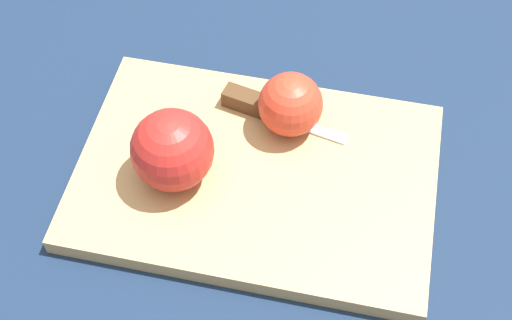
{
  "coord_description": "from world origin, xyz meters",
  "views": [
    {
      "loc": [
        0.01,
        -0.45,
        0.67
      ],
      "look_at": [
        0.0,
        0.0,
        0.04
      ],
      "focal_mm": 50.0,
      "sensor_mm": 36.0,
      "label": 1
    }
  ],
  "objects": [
    {
      "name": "cutting_board",
      "position": [
        0.0,
        0.0,
        0.01
      ],
      "size": [
        0.44,
        0.34,
        0.02
      ],
      "color": "tan",
      "rests_on": "ground_plane"
    },
    {
      "name": "knife",
      "position": [
        -0.0,
        0.09,
        0.03
      ],
      "size": [
        0.15,
        0.08,
        0.02
      ],
      "rotation": [
        0.0,
        0.0,
        -0.4
      ],
      "color": "silver",
      "rests_on": "cutting_board"
    },
    {
      "name": "ground_plane",
      "position": [
        0.0,
        0.0,
        0.0
      ],
      "size": [
        4.0,
        4.0,
        0.0
      ],
      "primitive_type": "plane",
      "color": "#14233D"
    },
    {
      "name": "apple_half_right",
      "position": [
        0.04,
        0.07,
        0.06
      ],
      "size": [
        0.07,
        0.07,
        0.07
      ],
      "rotation": [
        0.0,
        0.0,
        3.19
      ],
      "color": "red",
      "rests_on": "cutting_board"
    },
    {
      "name": "apple_half_left",
      "position": [
        -0.09,
        -0.01,
        0.07
      ],
      "size": [
        0.09,
        0.09,
        0.09
      ],
      "rotation": [
        0.0,
        0.0,
        0.82
      ],
      "color": "red",
      "rests_on": "cutting_board"
    }
  ]
}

